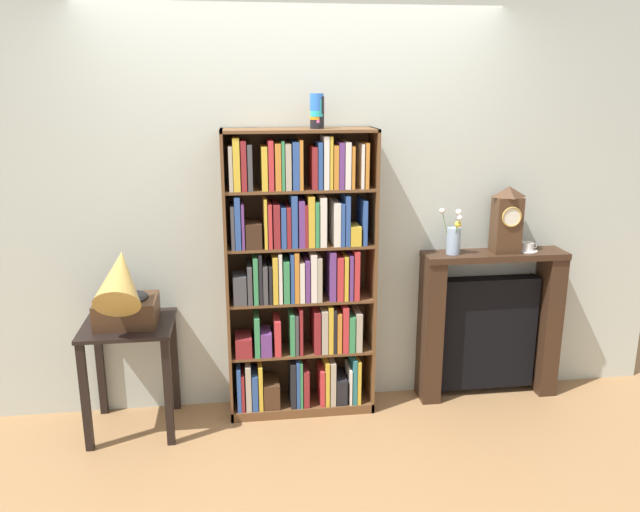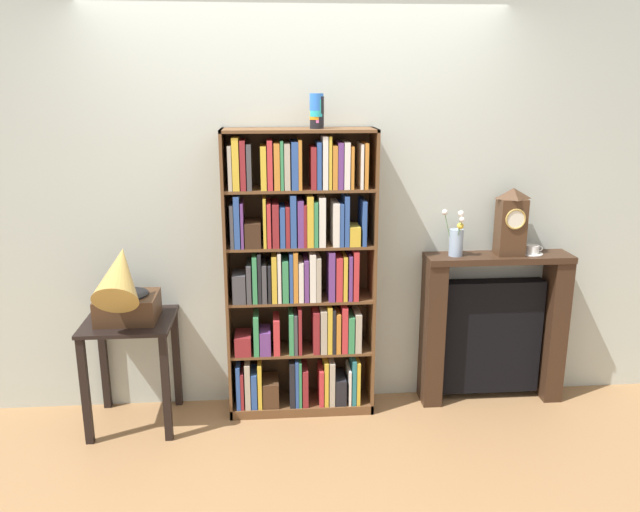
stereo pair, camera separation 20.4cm
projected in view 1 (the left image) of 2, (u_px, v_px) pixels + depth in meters
The scene contains 10 objects.
ground_plane at pixel (304, 419), 3.99m from camera, with size 7.66×6.40×0.02m, color #997047.
wall_back at pixel (315, 207), 3.97m from camera, with size 4.66×0.08×2.60m, color beige.
bookshelf at pixel (299, 280), 3.89m from camera, with size 0.91×0.28×1.80m.
cup_stack at pixel (317, 111), 3.62m from camera, with size 0.08×0.08×0.20m.
side_table_left at pixel (130, 350), 3.75m from camera, with size 0.52×0.50×0.69m.
gramophone at pixel (123, 291), 3.57m from camera, with size 0.35×0.51×0.54m.
fireplace_mantel at pixel (488, 325), 4.20m from camera, with size 0.93×0.23×1.00m.
mantel_clock at pixel (507, 219), 4.00m from camera, with size 0.17×0.14×0.43m.
flower_vase at pixel (454, 237), 3.98m from camera, with size 0.14×0.13×0.30m.
teacup_with_saucer at pixel (527, 247), 4.07m from camera, with size 0.14×0.14×0.06m.
Camera 1 is at (-0.38, -3.56, 2.04)m, focal length 35.34 mm.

